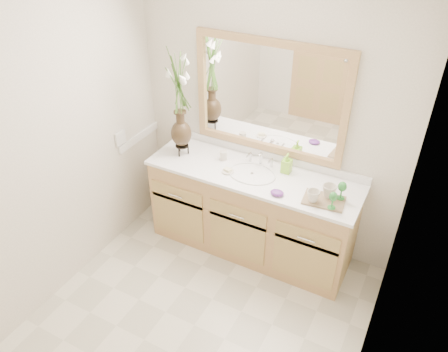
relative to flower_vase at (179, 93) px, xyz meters
The scene contains 20 objects.
floor 1.87m from the flower_vase, 55.30° to the right, with size 2.60×2.60×0.00m, color beige.
ceiling 1.56m from the flower_vase, 55.30° to the right, with size 2.40×2.60×0.02m, color white.
wall_back 0.79m from the flower_vase, 23.36° to the left, with size 2.40×0.02×2.40m, color white.
wall_left 1.14m from the flower_vase, 116.87° to the right, with size 0.02×2.60×2.40m, color white.
wall_right 2.15m from the flower_vase, 27.86° to the right, with size 0.02×2.60×2.40m, color white.
vanity 1.23m from the flower_vase, ahead, with size 1.80×0.55×0.80m.
counter 0.92m from the flower_vase, ahead, with size 1.84×0.57×0.03m, color white.
sink 0.95m from the flower_vase, ahead, with size 0.38×0.34×0.23m.
mirror 0.75m from the flower_vase, 21.82° to the left, with size 1.32×0.04×0.97m.
switch_plate 0.70m from the flower_vase, 154.46° to the right, with size 0.02×0.12×0.12m, color white.
flower_vase is the anchor object (origin of this frame).
tumbler 0.67m from the flower_vase, 12.73° to the left, with size 0.07×0.07×0.08m, color beige.
soap_dish 0.77m from the flower_vase, ahead, with size 0.10×0.10×0.03m.
soap_bottle 1.08m from the flower_vase, ahead, with size 0.07×0.07×0.16m, color #92DF34.
purple_dish 1.16m from the flower_vase, 10.34° to the right, with size 0.11×0.09×0.04m, color #5F2A7E.
tray 1.46m from the flower_vase, ahead, with size 0.31×0.21×0.02m, color brown.
mug_left 1.38m from the flower_vase, ahead, with size 0.10×0.09×0.10m, color beige.
mug_right 1.45m from the flower_vase, ahead, with size 0.11×0.10×0.11m, color beige.
goblet_front 1.51m from the flower_vase, ahead, with size 0.06×0.06×0.14m.
goblet_back 1.52m from the flower_vase, ahead, with size 0.07×0.07×0.15m.
Camera 1 is at (1.22, -1.80, 2.86)m, focal length 35.00 mm.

